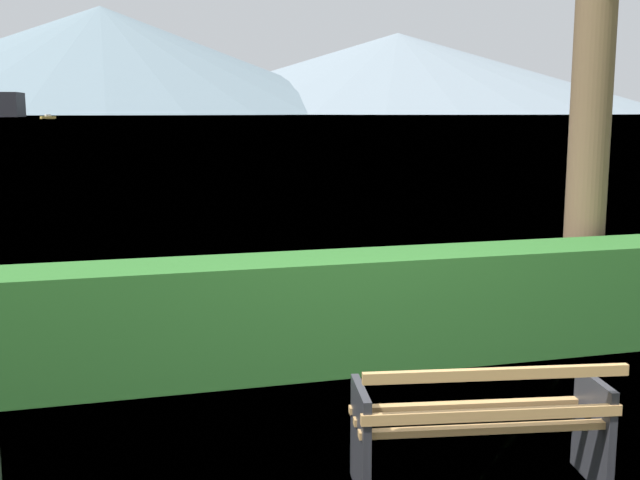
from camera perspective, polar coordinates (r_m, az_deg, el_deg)
water_surface at (r=310.57m, az=-15.20°, el=8.66°), size 620.00×620.00×0.00m
park_bench at (r=5.05m, az=11.63°, el=-13.01°), size 1.64×0.81×0.87m
hedge_row at (r=7.24m, az=2.61°, el=-5.12°), size 13.66×0.75×1.03m
tender_far at (r=232.94m, az=-19.16°, el=8.43°), size 4.24×2.88×1.17m
distant_hills at (r=585.04m, az=-13.60°, el=12.30°), size 875.56×405.28×75.11m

